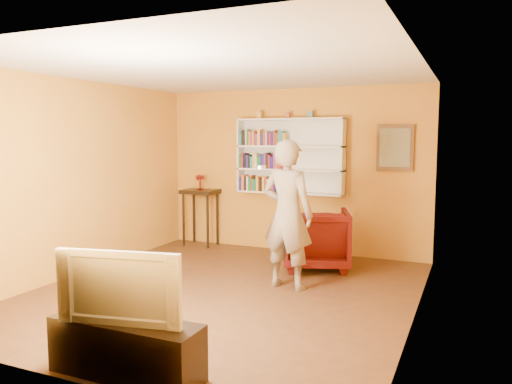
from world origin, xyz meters
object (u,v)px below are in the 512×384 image
(bookshelf, at_px, (291,156))
(person, at_px, (287,215))
(armchair, at_px, (316,239))
(television, at_px, (124,285))
(tv_cabinet, at_px, (126,348))
(console_table, at_px, (200,199))
(ruby_lustre, at_px, (200,179))

(bookshelf, relative_size, person, 0.96)
(armchair, bearing_deg, television, 64.21)
(tv_cabinet, relative_size, television, 1.26)
(console_table, height_order, television, television)
(console_table, height_order, ruby_lustre, ruby_lustre)
(ruby_lustre, height_order, person, person)
(bookshelf, bearing_deg, ruby_lustre, -174.43)
(television, bearing_deg, person, 71.03)
(tv_cabinet, xyz_separation_m, television, (0.00, 0.00, 0.52))
(person, relative_size, tv_cabinet, 1.47)
(console_table, bearing_deg, tv_cabinet, -66.92)
(console_table, relative_size, tv_cabinet, 0.77)
(bookshelf, bearing_deg, tv_cabinet, -86.54)
(armchair, relative_size, tv_cabinet, 0.75)
(armchair, distance_m, tv_cabinet, 3.84)
(tv_cabinet, bearing_deg, bookshelf, 93.46)
(armchair, bearing_deg, tv_cabinet, 64.21)
(armchair, height_order, television, television)
(person, bearing_deg, tv_cabinet, 90.05)
(console_table, relative_size, ruby_lustre, 3.75)
(bookshelf, xyz_separation_m, tv_cabinet, (0.28, -4.66, -1.36))
(console_table, xyz_separation_m, person, (2.28, -1.75, 0.12))
(ruby_lustre, bearing_deg, tv_cabinet, -66.92)
(console_table, distance_m, tv_cabinet, 4.93)
(bookshelf, distance_m, console_table, 1.82)
(armchair, xyz_separation_m, person, (-0.05, -1.07, 0.51))
(bookshelf, height_order, tv_cabinet, bookshelf)
(bookshelf, relative_size, tv_cabinet, 1.40)
(bookshelf, distance_m, tv_cabinet, 4.86)
(bookshelf, xyz_separation_m, television, (0.28, -4.66, -0.84))
(television, bearing_deg, bookshelf, 81.94)
(ruby_lustre, distance_m, television, 4.91)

